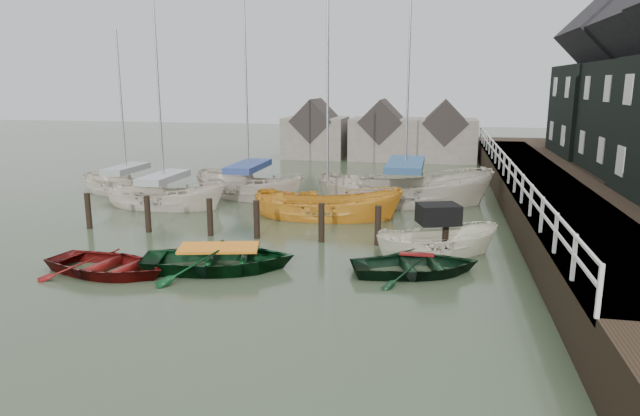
% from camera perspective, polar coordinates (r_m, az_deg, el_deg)
% --- Properties ---
extents(ground, '(120.00, 120.00, 0.00)m').
position_cam_1_polar(ground, '(17.84, -5.62, -5.74)').
color(ground, '#2A3723').
rests_on(ground, ground).
extents(pier, '(3.04, 32.00, 2.70)m').
position_cam_1_polar(pier, '(26.94, 20.85, 1.27)').
color(pier, black).
rests_on(pier, ground).
extents(mooring_pilings, '(13.72, 0.22, 1.80)m').
position_cam_1_polar(mooring_pilings, '(20.78, -6.12, -1.70)').
color(mooring_pilings, black).
rests_on(mooring_pilings, ground).
extents(far_sheds, '(14.00, 4.08, 4.39)m').
position_cam_1_polar(far_sheds, '(42.53, 6.00, 7.39)').
color(far_sheds, '#665B51').
rests_on(far_sheds, ground).
extents(rowboat_red, '(4.37, 3.48, 0.81)m').
position_cam_1_polar(rowboat_red, '(18.16, -20.45, -6.16)').
color(rowboat_red, '#5C0F0D').
rests_on(rowboat_red, ground).
extents(rowboat_green, '(5.21, 4.27, 0.94)m').
position_cam_1_polar(rowboat_green, '(17.64, -10.00, -6.08)').
color(rowboat_green, black).
rests_on(rowboat_green, ground).
extents(rowboat_dkgreen, '(4.49, 3.79, 0.79)m').
position_cam_1_polar(rowboat_dkgreen, '(17.27, 9.59, -6.47)').
color(rowboat_dkgreen, black).
rests_on(rowboat_dkgreen, ground).
extents(motorboat, '(4.37, 2.80, 2.45)m').
position_cam_1_polar(motorboat, '(19.22, 11.59, -4.28)').
color(motorboat, beige).
rests_on(motorboat, ground).
extents(sailboat_a, '(5.98, 2.47, 10.26)m').
position_cam_1_polar(sailboat_a, '(26.88, -15.21, 0.22)').
color(sailboat_a, beige).
rests_on(sailboat_a, ground).
extents(sailboat_b, '(7.08, 4.91, 11.24)m').
position_cam_1_polar(sailboat_b, '(28.50, -7.09, 1.24)').
color(sailboat_b, beige).
rests_on(sailboat_b, ground).
extents(sailboat_c, '(6.38, 2.61, 10.93)m').
position_cam_1_polar(sailboat_c, '(23.98, 0.74, -0.91)').
color(sailboat_c, orange).
rests_on(sailboat_c, ground).
extents(sailboat_d, '(8.40, 3.95, 13.13)m').
position_cam_1_polar(sailboat_d, '(27.04, 8.43, 0.59)').
color(sailboat_d, '#BEB3A2').
rests_on(sailboat_d, ground).
extents(sailboat_e, '(5.83, 3.27, 9.10)m').
position_cam_1_polar(sailboat_e, '(30.63, -18.66, 1.46)').
color(sailboat_e, beige).
rests_on(sailboat_e, ground).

